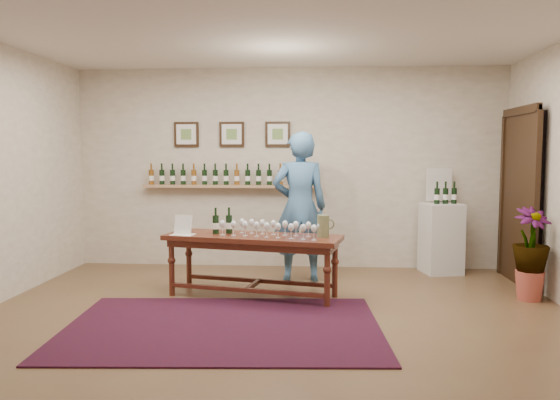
# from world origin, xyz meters

# --- Properties ---
(ground) EXTENTS (6.00, 6.00, 0.00)m
(ground) POSITION_xyz_m (0.00, 0.00, 0.00)
(ground) COLOR brown
(ground) RESTS_ON ground
(room_shell) EXTENTS (6.00, 6.00, 6.00)m
(room_shell) POSITION_xyz_m (2.11, 1.86, 1.12)
(room_shell) COLOR beige
(room_shell) RESTS_ON ground
(rug) EXTENTS (3.02, 2.12, 0.02)m
(rug) POSITION_xyz_m (-0.45, -0.30, 0.01)
(rug) COLOR #4E0E14
(rug) RESTS_ON ground
(tasting_table) EXTENTS (2.06, 1.02, 0.70)m
(tasting_table) POSITION_xyz_m (-0.31, 0.83, 0.59)
(tasting_table) COLOR #421C10
(tasting_table) RESTS_ON ground
(table_glasses) EXTENTS (1.28, 0.64, 0.17)m
(table_glasses) POSITION_xyz_m (-0.10, 0.78, 0.79)
(table_glasses) COLOR silver
(table_glasses) RESTS_ON tasting_table
(table_bottles) EXTENTS (0.33, 0.26, 0.32)m
(table_bottles) POSITION_xyz_m (-0.67, 0.92, 0.86)
(table_bottles) COLOR black
(table_bottles) RESTS_ON tasting_table
(pitcher_left) EXTENTS (0.15, 0.15, 0.20)m
(pitcher_left) POSITION_xyz_m (-1.18, 1.03, 0.80)
(pitcher_left) COLOR #666B42
(pitcher_left) RESTS_ON tasting_table
(pitcher_right) EXTENTS (0.19, 0.19, 0.24)m
(pitcher_right) POSITION_xyz_m (0.48, 0.76, 0.82)
(pitcher_right) COLOR #666B42
(pitcher_right) RESTS_ON tasting_table
(menu_card) EXTENTS (0.28, 0.22, 0.22)m
(menu_card) POSITION_xyz_m (-1.10, 0.81, 0.81)
(menu_card) COLOR silver
(menu_card) RESTS_ON tasting_table
(display_pedestal) EXTENTS (0.56, 0.56, 0.94)m
(display_pedestal) POSITION_xyz_m (2.08, 2.21, 0.47)
(display_pedestal) COLOR silver
(display_pedestal) RESTS_ON ground
(pedestal_bottles) EXTENTS (0.28, 0.12, 0.27)m
(pedestal_bottles) POSITION_xyz_m (2.11, 2.18, 1.08)
(pedestal_bottles) COLOR black
(pedestal_bottles) RESTS_ON display_pedestal
(info_sign) EXTENTS (0.35, 0.09, 0.49)m
(info_sign) POSITION_xyz_m (2.06, 2.35, 1.19)
(info_sign) COLOR silver
(info_sign) RESTS_ON display_pedestal
(potted_plant) EXTENTS (0.58, 0.58, 0.89)m
(potted_plant) POSITION_xyz_m (2.75, 0.89, 0.52)
(potted_plant) COLOR #AA4738
(potted_plant) RESTS_ON ground
(person) EXTENTS (0.73, 0.53, 1.88)m
(person) POSITION_xyz_m (0.19, 1.63, 0.94)
(person) COLOR #3D6891
(person) RESTS_ON ground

